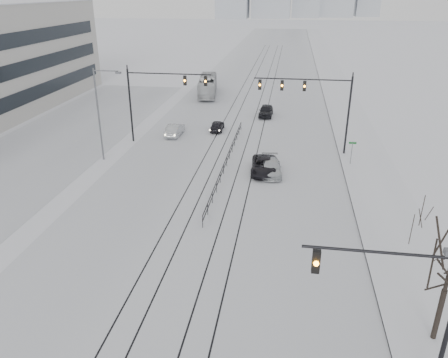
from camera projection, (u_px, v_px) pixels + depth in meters
The scene contains 17 objects.
road at pixel (254, 97), 69.30m from camera, with size 22.00×260.00×0.02m, color silver.
sidewalk_east at pixel (341, 99), 67.42m from camera, with size 5.00×260.00×0.16m, color silver.
curb at pixel (325, 99), 67.77m from camera, with size 0.10×260.00×0.12m, color gray.
parking_strip at pixel (59, 140), 49.38m from camera, with size 14.00×60.00×0.03m, color silver.
tram_rails at pixel (239, 135), 51.17m from camera, with size 5.30×180.00×0.01m.
traffic_mast_near at pixel (411, 300), 17.06m from camera, with size 6.10×0.37×7.00m.
traffic_mast_ne at pixel (315, 98), 43.22m from camera, with size 9.60×0.37×8.00m.
traffic_mast_nw at pixel (156, 93), 46.49m from camera, with size 9.10×0.37×8.00m.
street_light_west at pixel (101, 109), 41.71m from camera, with size 2.73×0.25×9.00m.
median_fence at pixel (227, 161), 41.91m from camera, with size 0.06×24.00×1.00m.
street_sign at pixel (352, 150), 41.67m from camera, with size 0.70×0.06×2.40m.
sedan_sb_inner at pixel (217, 126), 52.45m from camera, with size 1.45×3.61×1.23m, color black.
sedan_sb_outer at pixel (175, 130), 50.73m from camera, with size 1.45×4.15×1.37m, color #A7ABAF.
sedan_nb_front at pixel (264, 166), 40.38m from camera, with size 2.28×4.94×1.37m, color black.
sedan_nb_right at pixel (271, 167), 40.13m from camera, with size 1.84×4.52×1.31m, color #B9BEC2.
sedan_nb_far at pixel (266, 111), 58.34m from camera, with size 1.75×4.36×1.49m, color black.
box_truck at pixel (208, 86), 69.59m from camera, with size 2.56×10.93×3.05m, color silver.
Camera 1 is at (5.58, -8.70, 15.72)m, focal length 35.00 mm.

